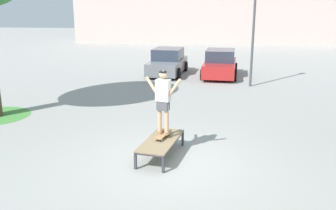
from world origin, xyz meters
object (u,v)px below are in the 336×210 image
at_px(skate_box, 161,142).
at_px(car_red, 220,64).
at_px(light_post, 255,7).
at_px(skater, 163,98).
at_px(car_grey, 168,62).
at_px(skateboard, 163,135).

height_order(skate_box, car_red, car_red).
distance_m(car_red, light_post, 4.33).
distance_m(skate_box, car_red, 12.03).
height_order(skate_box, light_post, light_post).
relative_size(car_red, light_post, 0.74).
bearing_deg(skater, car_grey, 96.56).
relative_size(car_grey, light_post, 0.74).
bearing_deg(skate_box, light_post, 71.30).
bearing_deg(skater, skate_box, -99.70).
bearing_deg(car_red, skateboard, -98.00).
xyz_separation_m(car_red, light_post, (1.47, -2.60, 3.13)).
height_order(skateboard, car_grey, car_grey).
bearing_deg(skate_box, car_grey, 96.29).
relative_size(skateboard, light_post, 0.14).
xyz_separation_m(skate_box, car_red, (1.68, 11.91, 0.28)).
xyz_separation_m(skater, car_grey, (-1.38, 11.98, -0.84)).
bearing_deg(car_grey, light_post, -32.62).
height_order(skater, car_grey, skater).
height_order(skateboard, light_post, light_post).
bearing_deg(car_red, skater, -98.00).
xyz_separation_m(skateboard, skater, (0.00, 0.00, 0.99)).
xyz_separation_m(car_grey, light_post, (4.49, -2.88, 3.13)).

